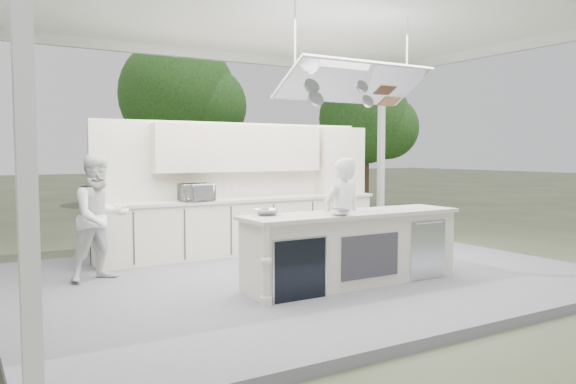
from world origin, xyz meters
TOP-DOWN VIEW (x-y plane):
  - ground at (0.00, 0.00)m, footprint 90.00×90.00m
  - stage_deck at (0.00, 0.00)m, footprint 8.00×6.00m
  - tent at (0.00, -0.01)m, footprint 8.20×6.20m
  - demo_island at (0.18, -0.91)m, footprint 3.10×0.79m
  - back_counter at (0.00, 1.90)m, footprint 5.08×0.72m
  - back_wall_unit at (0.44, 2.11)m, footprint 5.05×0.48m
  - tree_cluster at (-0.16, 9.77)m, footprint 19.55×9.40m
  - head_chef at (0.17, -0.70)m, footprint 0.63×0.43m
  - sous_chef at (-2.60, 1.03)m, footprint 0.98×0.85m
  - toaster_oven at (-0.95, 1.70)m, footprint 0.53×0.37m
  - bowl_large at (-0.95, -0.65)m, footprint 0.33×0.33m
  - bowl_small at (-0.20, -1.15)m, footprint 0.28×0.28m

SIDE VIEW (x-z plane):
  - ground at x=0.00m, z-range 0.00..0.00m
  - stage_deck at x=0.00m, z-range 0.00..0.12m
  - demo_island at x=0.18m, z-range 0.12..1.07m
  - back_counter at x=0.00m, z-range 0.12..1.07m
  - head_chef at x=0.17m, z-range 0.12..1.78m
  - sous_chef at x=-2.60m, z-range 0.12..1.82m
  - bowl_large at x=-0.95m, z-range 1.07..1.15m
  - bowl_small at x=-0.20m, z-range 1.07..1.15m
  - toaster_oven at x=-0.95m, z-range 1.07..1.36m
  - back_wall_unit at x=0.44m, z-range 0.45..2.70m
  - tree_cluster at x=-0.16m, z-range 0.36..6.21m
  - tent at x=0.00m, z-range 1.78..5.64m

